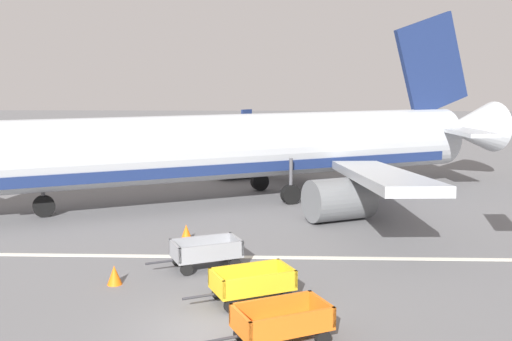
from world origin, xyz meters
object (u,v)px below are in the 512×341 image
Objects in this scene: traffic_cone_near_plane at (186,233)px; traffic_cone_mid_apron at (114,275)px; airplane at (252,147)px; baggage_cart_fourth_in_row at (252,284)px; baggage_cart_far_end at (206,252)px; baggage_cart_third_in_row at (282,322)px.

traffic_cone_mid_apron is at bearing -106.40° from traffic_cone_near_plane.
traffic_cone_near_plane reaches higher than traffic_cone_mid_apron.
airplane reaches higher than traffic_cone_near_plane.
baggage_cart_far_end is (-1.86, 3.31, 0.00)m from baggage_cart_fourth_in_row.
airplane is at bearing 74.60° from traffic_cone_near_plane.
traffic_cone_mid_apron is (-2.95, -1.89, -0.27)m from baggage_cart_far_end.
traffic_cone_near_plane is 5.81m from traffic_cone_mid_apron.
baggage_cart_fourth_in_row is at bearing -65.61° from traffic_cone_near_plane.
airplane is 13.00m from baggage_cart_far_end.
traffic_cone_near_plane is (-2.49, -9.03, -2.70)m from airplane.
baggage_cart_third_in_row is 1.00× the size of baggage_cart_far_end.
traffic_cone_mid_apron is at bearing -147.34° from baggage_cart_far_end.
traffic_cone_near_plane is at bearing 112.35° from baggage_cart_third_in_row.
airplane reaches higher than baggage_cart_third_in_row.
airplane reaches higher than baggage_cart_fourth_in_row.
baggage_cart_far_end is 3.51m from traffic_cone_mid_apron.
traffic_cone_mid_apron is (-1.64, -5.57, -0.02)m from traffic_cone_near_plane.
baggage_cart_far_end is at bearing -70.47° from traffic_cone_near_plane.
baggage_cart_far_end is 3.92m from traffic_cone_near_plane.
baggage_cart_third_in_row is at bearing -85.20° from airplane.
baggage_cart_fourth_in_row is at bearing -60.60° from baggage_cart_far_end.
traffic_cone_mid_apron is (-4.13, -14.60, -2.72)m from airplane.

